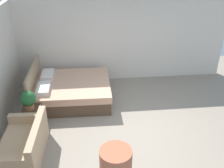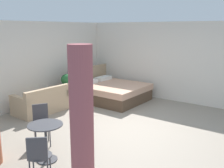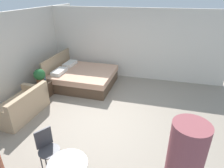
{
  "view_description": "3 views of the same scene",
  "coord_description": "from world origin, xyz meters",
  "px_view_note": "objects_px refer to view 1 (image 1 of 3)",
  "views": [
    {
      "loc": [
        -4.63,
        1.12,
        3.92
      ],
      "look_at": [
        0.7,
        0.58,
        1.04
      ],
      "focal_mm": 41.36,
      "sensor_mm": 36.0,
      "label": 1
    },
    {
      "loc": [
        -5.01,
        -3.35,
        2.41
      ],
      "look_at": [
        -0.09,
        0.22,
        1.08
      ],
      "focal_mm": 41.34,
      "sensor_mm": 36.0,
      "label": 2
    },
    {
      "loc": [
        -4.09,
        -1.03,
        3.11
      ],
      "look_at": [
        0.48,
        0.18,
        0.84
      ],
      "focal_mm": 31.01,
      "sensor_mm": 36.0,
      "label": 3
    }
  ],
  "objects_px": {
    "nightstand": "(33,115)",
    "couch": "(24,146)",
    "vase": "(30,100)",
    "bed": "(71,90)",
    "potted_plant": "(28,100)"
  },
  "relations": [
    {
      "from": "bed",
      "to": "nightstand",
      "type": "bearing_deg",
      "value": 141.02
    },
    {
      "from": "couch",
      "to": "potted_plant",
      "type": "xyz_separation_m",
      "value": [
        1.04,
        0.03,
        0.49
      ]
    },
    {
      "from": "nightstand",
      "to": "vase",
      "type": "relative_size",
      "value": 2.39
    },
    {
      "from": "bed",
      "to": "potted_plant",
      "type": "height_order",
      "value": "bed"
    },
    {
      "from": "bed",
      "to": "vase",
      "type": "relative_size",
      "value": 9.72
    },
    {
      "from": "couch",
      "to": "nightstand",
      "type": "relative_size",
      "value": 2.92
    },
    {
      "from": "couch",
      "to": "vase",
      "type": "height_order",
      "value": "couch"
    },
    {
      "from": "bed",
      "to": "vase",
      "type": "height_order",
      "value": "bed"
    },
    {
      "from": "potted_plant",
      "to": "bed",
      "type": "bearing_deg",
      "value": -37.3
    },
    {
      "from": "couch",
      "to": "vase",
      "type": "xyz_separation_m",
      "value": [
        1.26,
        0.05,
        0.34
      ]
    },
    {
      "from": "nightstand",
      "to": "potted_plant",
      "type": "xyz_separation_m",
      "value": [
        -0.1,
        0.03,
        0.51
      ]
    },
    {
      "from": "bed",
      "to": "nightstand",
      "type": "relative_size",
      "value": 4.07
    },
    {
      "from": "nightstand",
      "to": "couch",
      "type": "bearing_deg",
      "value": -179.83
    },
    {
      "from": "couch",
      "to": "nightstand",
      "type": "bearing_deg",
      "value": 0.17
    },
    {
      "from": "nightstand",
      "to": "vase",
      "type": "xyz_separation_m",
      "value": [
        0.12,
        0.05,
        0.36
      ]
    }
  ]
}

